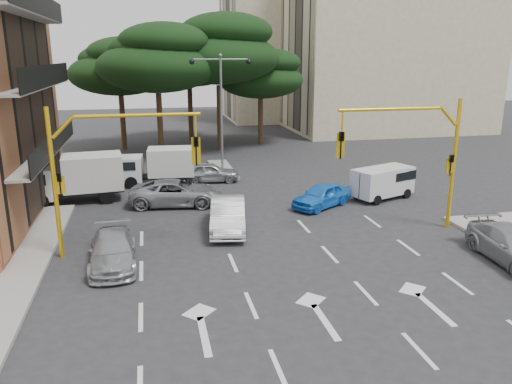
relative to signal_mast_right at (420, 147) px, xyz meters
The scene contains 20 objects.
ground 8.08m from the signal_mast_right, 163.69° to the right, with size 120.00×120.00×0.00m, color #28282B.
median_strip 16.03m from the signal_mast_right, 115.91° to the left, with size 1.40×6.00×0.15m, color gray.
apartment_beige_near 33.22m from the signal_mast_right, 66.34° to the left, with size 20.20×12.15×18.70m.
apartment_beige_far 42.69m from the signal_mast_right, 81.67° to the left, with size 16.20×12.15×16.70m.
pine_left_near 22.98m from the signal_mast_right, 118.29° to the left, with size 9.15×9.15×10.23m.
pine_center 23.13m from the signal_mast_right, 104.66° to the left, with size 9.98×9.98×11.16m.
pine_left_far 27.79m from the signal_mast_right, 119.84° to the left, with size 8.32×8.32×9.30m.
pine_right 24.14m from the signal_mast_right, 94.17° to the left, with size 7.49×7.49×8.37m.
pine_back 28.30m from the signal_mast_right, 106.03° to the left, with size 9.15×9.15×10.23m.
signal_mast_right is the anchor object (origin of this frame).
signal_mast_left 13.61m from the signal_mast_right, behind, with size 5.79×0.37×6.00m.
street_lamp_center 15.65m from the signal_mast_right, 115.91° to the left, with size 4.16×0.36×7.77m.
car_white_hatch 9.14m from the signal_mast_right, 167.83° to the left, with size 1.54×4.40×1.45m, color silver.
car_blue_compact 6.16m from the signal_mast_right, 123.98° to the left, with size 1.49×3.70×1.26m, color blue.
car_silver_wagon 13.79m from the signal_mast_right, behind, with size 1.72×4.22×1.22m, color #A1A3A8.
car_silver_cross_a 12.63m from the signal_mast_right, 148.87° to the left, with size 2.28×4.93×1.37m, color #999BA0.
car_silver_cross_b 14.04m from the signal_mast_right, 126.30° to the left, with size 1.49×3.71×1.27m, color #97999E.
van_white 6.04m from the signal_mast_right, 79.53° to the left, with size 1.62×3.58×1.79m, color silver, non-canonical shape.
box_truck_a 17.97m from the signal_mast_right, 152.70° to the left, with size 2.20×5.23×2.57m, color silver, non-canonical shape.
box_truck_b 16.06m from the signal_mast_right, 135.59° to the left, with size 1.95×4.63×2.28m, color silver, non-canonical shape.
Camera 1 is at (-4.95, -17.83, 7.87)m, focal length 35.00 mm.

